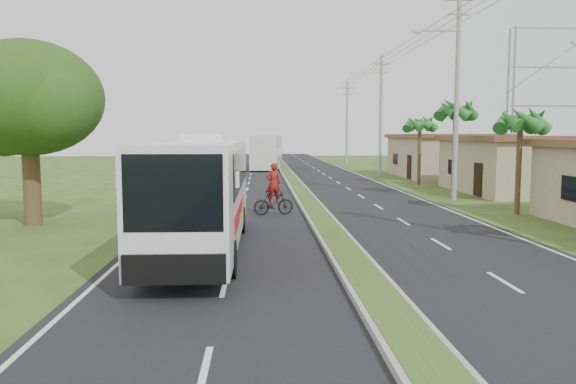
{
  "coord_description": "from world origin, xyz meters",
  "views": [
    {
      "loc": [
        -2.61,
        -13.48,
        3.68
      ],
      "look_at": [
        -1.68,
        5.18,
        1.8
      ],
      "focal_mm": 35.0,
      "sensor_mm": 36.0,
      "label": 1
    }
  ],
  "objects": [
    {
      "name": "ground",
      "position": [
        0.0,
        0.0,
        0.0
      ],
      "size": [
        180.0,
        180.0,
        0.0
      ],
      "primitive_type": "plane",
      "color": "#2E461A",
      "rests_on": "ground"
    },
    {
      "name": "road_asphalt",
      "position": [
        0.0,
        20.0,
        0.01
      ],
      "size": [
        14.0,
        160.0,
        0.02
      ],
      "primitive_type": "cube",
      "color": "black",
      "rests_on": "ground"
    },
    {
      "name": "median_strip",
      "position": [
        0.0,
        20.0,
        0.1
      ],
      "size": [
        1.2,
        160.0,
        0.18
      ],
      "color": "gray",
      "rests_on": "ground"
    },
    {
      "name": "lane_edge_left",
      "position": [
        -6.7,
        20.0,
        0.0
      ],
      "size": [
        0.12,
        160.0,
        0.01
      ],
      "primitive_type": "cube",
      "color": "silver",
      "rests_on": "ground"
    },
    {
      "name": "lane_edge_right",
      "position": [
        6.7,
        20.0,
        0.0
      ],
      "size": [
        0.12,
        160.0,
        0.01
      ],
      "primitive_type": "cube",
      "color": "silver",
      "rests_on": "ground"
    },
    {
      "name": "shop_mid",
      "position": [
        14.0,
        22.0,
        1.86
      ],
      "size": [
        7.6,
        10.6,
        3.67
      ],
      "color": "tan",
      "rests_on": "ground"
    },
    {
      "name": "shop_far",
      "position": [
        14.0,
        36.0,
        1.93
      ],
      "size": [
        8.6,
        11.6,
        3.82
      ],
      "color": "tan",
      "rests_on": "ground"
    },
    {
      "name": "palm_verge_b",
      "position": [
        9.4,
        12.0,
        4.36
      ],
      "size": [
        2.4,
        2.4,
        5.05
      ],
      "color": "#473321",
      "rests_on": "ground"
    },
    {
      "name": "palm_verge_c",
      "position": [
        8.8,
        19.0,
        5.12
      ],
      "size": [
        2.4,
        2.4,
        5.85
      ],
      "color": "#473321",
      "rests_on": "ground"
    },
    {
      "name": "palm_verge_d",
      "position": [
        9.3,
        28.0,
        4.55
      ],
      "size": [
        2.4,
        2.4,
        5.25
      ],
      "color": "#473321",
      "rests_on": "ground"
    },
    {
      "name": "shade_tree",
      "position": [
        -12.11,
        10.02,
        5.03
      ],
      "size": [
        6.3,
        6.0,
        7.54
      ],
      "color": "#473321",
      "rests_on": "ground"
    },
    {
      "name": "utility_pole_b",
      "position": [
        8.47,
        18.0,
        6.26
      ],
      "size": [
        3.2,
        0.28,
        12.0
      ],
      "color": "gray",
      "rests_on": "ground"
    },
    {
      "name": "utility_pole_c",
      "position": [
        8.5,
        38.0,
        5.67
      ],
      "size": [
        1.6,
        0.28,
        11.0
      ],
      "color": "gray",
      "rests_on": "ground"
    },
    {
      "name": "utility_pole_d",
      "position": [
        8.5,
        58.0,
        5.42
      ],
      "size": [
        1.6,
        0.28,
        10.5
      ],
      "color": "gray",
      "rests_on": "ground"
    },
    {
      "name": "billboard_lattice",
      "position": [
        22.0,
        30.0,
        6.82
      ],
      "size": [
        10.18,
        1.18,
        12.07
      ],
      "color": "gray",
      "rests_on": "ground"
    },
    {
      "name": "coach_bus_main",
      "position": [
        -4.46,
        4.52,
        2.06
      ],
      "size": [
        2.54,
        11.59,
        3.74
      ],
      "rotation": [
        0.0,
        0.0,
        -0.01
      ],
      "color": "silver",
      "rests_on": "ground"
    },
    {
      "name": "coach_bus_far",
      "position": [
        -1.8,
        49.33,
        2.09
      ],
      "size": [
        3.79,
        12.83,
        3.68
      ],
      "rotation": [
        0.0,
        0.0,
        -0.08
      ],
      "color": "silver",
      "rests_on": "ground"
    },
    {
      "name": "motorcyclist",
      "position": [
        -2.0,
        12.35,
        0.88
      ],
      "size": [
        1.94,
        0.91,
        2.42
      ],
      "rotation": [
        0.0,
        0.0,
        0.21
      ],
      "color": "black",
      "rests_on": "ground"
    }
  ]
}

